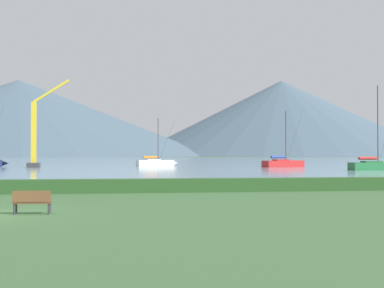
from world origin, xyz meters
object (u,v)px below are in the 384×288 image
at_px(sailboat_slip_4, 283,163).
at_px(dock_crane, 35,139).
at_px(park_bench_near_path, 32,201).
at_px(sailboat_slip_6, 156,162).
at_px(sailboat_slip_7, 375,165).

xyz_separation_m(sailboat_slip_4, dock_crane, (-42.26, 3.11, 4.18)).
xyz_separation_m(sailboat_slip_4, park_bench_near_path, (-31.42, -65.34, -0.15)).
relative_size(sailboat_slip_6, sailboat_slip_7, 0.75).
height_order(sailboat_slip_6, dock_crane, dock_crane).
distance_m(sailboat_slip_4, sailboat_slip_6, 23.85).
bearing_deg(dock_crane, park_bench_near_path, -81.00).
height_order(sailboat_slip_7, dock_crane, dock_crane).
bearing_deg(dock_crane, sailboat_slip_4, -4.20).
distance_m(sailboat_slip_4, sailboat_slip_7, 19.04).
distance_m(sailboat_slip_7, park_bench_near_path, 62.05).
relative_size(sailboat_slip_6, dock_crane, 0.60).
xyz_separation_m(sailboat_slip_6, sailboat_slip_7, (29.37, -27.67, 0.04)).
distance_m(sailboat_slip_6, park_bench_near_path, 76.34).
relative_size(park_bench_near_path, dock_crane, 0.10).
xyz_separation_m(sailboat_slip_6, park_bench_near_path, (-9.93, -75.69, -0.12)).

